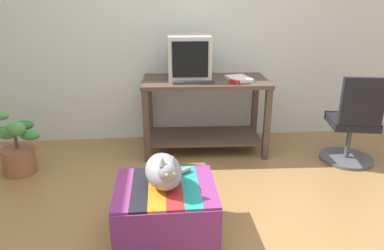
# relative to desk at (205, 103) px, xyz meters

# --- Properties ---
(ground_plane) EXTENTS (14.00, 14.00, 0.00)m
(ground_plane) POSITION_rel_desk_xyz_m (-0.21, -1.60, -0.52)
(ground_plane) COLOR olive
(back_wall) EXTENTS (8.00, 0.10, 2.60)m
(back_wall) POSITION_rel_desk_xyz_m (-0.21, 0.45, 0.78)
(back_wall) COLOR silver
(back_wall) RESTS_ON ground_plane
(desk) EXTENTS (1.30, 0.69, 0.77)m
(desk) POSITION_rel_desk_xyz_m (0.00, 0.00, 0.00)
(desk) COLOR #4C382D
(desk) RESTS_ON ground_plane
(tv_monitor) EXTENTS (0.44, 0.41, 0.44)m
(tv_monitor) POSITION_rel_desk_xyz_m (-0.16, 0.04, 0.46)
(tv_monitor) COLOR #BCB7A8
(tv_monitor) RESTS_ON desk
(keyboard) EXTENTS (0.41, 0.17, 0.02)m
(keyboard) POSITION_rel_desk_xyz_m (-0.14, -0.14, 0.26)
(keyboard) COLOR #333338
(keyboard) RESTS_ON desk
(book) EXTENTS (0.25, 0.31, 0.03)m
(book) POSITION_rel_desk_xyz_m (0.33, -0.06, 0.26)
(book) COLOR white
(book) RESTS_ON desk
(ottoman_with_blanket) EXTENTS (0.67, 0.59, 0.37)m
(ottoman_with_blanket) POSITION_rel_desk_xyz_m (-0.44, -1.44, -0.34)
(ottoman_with_blanket) COLOR #7A664C
(ottoman_with_blanket) RESTS_ON ground_plane
(cat) EXTENTS (0.35, 0.41, 0.28)m
(cat) POSITION_rel_desk_xyz_m (-0.45, -1.44, -0.04)
(cat) COLOR gray
(cat) RESTS_ON ottoman_with_blanket
(potted_plant) EXTENTS (0.43, 0.36, 0.62)m
(potted_plant) POSITION_rel_desk_xyz_m (-1.78, -0.40, -0.30)
(potted_plant) COLOR brown
(potted_plant) RESTS_ON ground_plane
(office_chair) EXTENTS (0.52, 0.52, 0.89)m
(office_chair) POSITION_rel_desk_xyz_m (1.39, -0.46, -0.14)
(office_chair) COLOR #4C4C51
(office_chair) RESTS_ON ground_plane
(stapler) EXTENTS (0.09, 0.11, 0.04)m
(stapler) POSITION_rel_desk_xyz_m (0.26, -0.23, 0.27)
(stapler) COLOR #A31E1E
(stapler) RESTS_ON desk
(pen) EXTENTS (0.14, 0.03, 0.01)m
(pen) POSITION_rel_desk_xyz_m (0.42, -0.04, 0.25)
(pen) COLOR black
(pen) RESTS_ON desk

